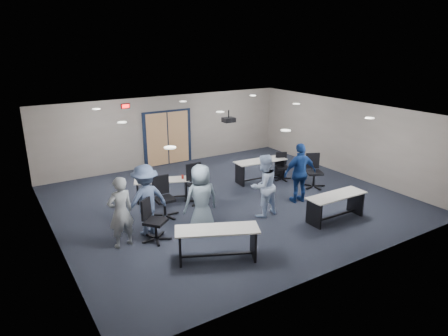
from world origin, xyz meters
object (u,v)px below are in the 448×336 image
chair_back_b (198,184)px  person_plaid (201,200)px  table_front_left (217,238)px  person_lightblue (263,186)px  person_back (146,200)px  chair_back_a (164,198)px  chair_back_d (282,167)px  chair_loose_right (314,171)px  table_front_right (336,203)px  person_navy (300,173)px  person_gray (121,212)px  table_back_right (260,167)px  chair_loose_left (155,220)px  table_back_left (162,186)px

chair_back_b → person_plaid: bearing=-117.9°
table_front_left → person_lightblue: person_lightblue is taller
table_front_left → person_back: size_ratio=1.06×
chair_back_b → person_back: person_back is taller
table_front_left → chair_back_a: bearing=116.6°
chair_back_d → chair_loose_right: 1.23m
chair_back_a → table_front_right: bearing=-32.0°
person_navy → person_back: bearing=4.6°
person_gray → person_navy: (5.45, -0.13, 0.04)m
chair_loose_right → person_navy: (-1.27, -0.67, 0.35)m
chair_back_b → chair_loose_right: 4.01m
chair_back_a → chair_back_d: (4.79, 0.71, -0.10)m
chair_loose_right → person_plaid: bearing=-144.4°
table_front_left → chair_back_b: chair_back_b is taller
table_front_left → chair_back_a: 2.71m
person_back → chair_loose_right: bearing=173.7°
table_back_right → person_plaid: size_ratio=1.04×
person_navy → chair_back_b: bearing=-20.4°
table_front_left → person_navy: size_ratio=1.06×
chair_back_a → person_navy: 4.10m
chair_loose_left → chair_loose_right: chair_loose_right is taller
chair_back_a → person_gray: size_ratio=0.66×
table_back_right → table_front_left: bearing=-132.8°
table_back_right → table_back_left: bearing=-178.3°
chair_back_a → chair_loose_left: 1.37m
chair_loose_left → person_gray: (-0.79, 0.15, 0.33)m
person_gray → person_lightblue: size_ratio=0.99×
person_lightblue → person_back: (-3.17, 0.67, 0.03)m
chair_loose_left → person_lightblue: 3.15m
chair_loose_left → person_back: 0.60m
chair_back_d → person_plaid: (-4.39, -2.11, 0.44)m
chair_back_d → person_lightblue: (-2.41, -2.06, 0.41)m
person_plaid → person_lightblue: (1.99, 0.05, -0.03)m
table_front_left → person_back: bearing=138.1°
chair_loose_right → person_plaid: person_plaid is taller
person_gray → person_navy: person_navy is taller
table_front_left → chair_loose_right: (5.11, 2.26, 0.05)m
person_lightblue → chair_loose_right: bearing=-169.0°
chair_back_a → chair_back_d: 4.84m
table_back_left → chair_back_d: size_ratio=1.82×
chair_back_a → person_back: 1.09m
chair_back_d → person_navy: size_ratio=0.52×
table_back_right → person_lightblue: (-1.67, -2.36, 0.37)m
chair_back_b → table_back_right: bearing=9.7°
chair_loose_left → person_navy: 4.68m
chair_back_a → person_navy: (3.92, -1.12, 0.34)m
table_front_right → person_lightblue: size_ratio=1.01×
table_back_right → person_gray: 5.94m
chair_back_b → chair_loose_right: chair_back_b is taller
chair_back_b → person_lightblue: person_lightblue is taller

